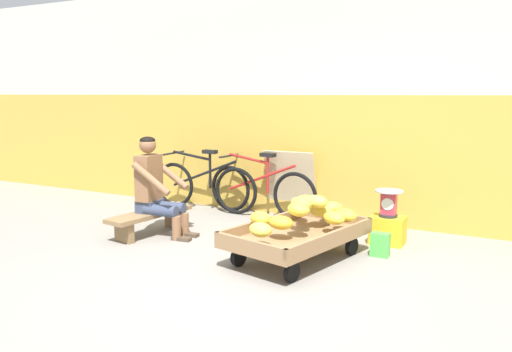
% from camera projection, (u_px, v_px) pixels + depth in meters
% --- Properties ---
extents(ground_plane, '(80.00, 80.00, 0.00)m').
position_uv_depth(ground_plane, '(232.00, 289.00, 4.27)').
color(ground_plane, gray).
extents(back_wall, '(16.00, 0.30, 3.09)m').
position_uv_depth(back_wall, '(342.00, 100.00, 6.47)').
color(back_wall, gold).
rests_on(back_wall, ground).
extents(banana_cart, '(1.15, 1.60, 0.36)m').
position_uv_depth(banana_cart, '(297.00, 236.00, 4.98)').
color(banana_cart, '#8E6B47').
rests_on(banana_cart, ground).
extents(banana_pile, '(0.98, 1.39, 0.26)m').
position_uv_depth(banana_pile, '(305.00, 212.00, 5.03)').
color(banana_pile, gold).
rests_on(banana_pile, banana_cart).
extents(low_bench, '(0.45, 1.13, 0.27)m').
position_uv_depth(low_bench, '(150.00, 218.00, 5.90)').
color(low_bench, olive).
rests_on(low_bench, ground).
extents(vendor_seated, '(0.70, 0.52, 1.14)m').
position_uv_depth(vendor_seated, '(156.00, 187.00, 5.81)').
color(vendor_seated, brown).
rests_on(vendor_seated, ground).
extents(plastic_crate, '(0.36, 0.28, 0.30)m').
position_uv_depth(plastic_crate, '(388.00, 230.00, 5.55)').
color(plastic_crate, gold).
rests_on(plastic_crate, ground).
extents(weighing_scale, '(0.30, 0.30, 0.29)m').
position_uv_depth(weighing_scale, '(389.00, 203.00, 5.50)').
color(weighing_scale, '#28282D').
rests_on(weighing_scale, plastic_crate).
extents(bicycle_near_left, '(1.66, 0.48, 0.86)m').
position_uv_depth(bicycle_near_left, '(204.00, 185.00, 7.12)').
color(bicycle_near_left, black).
rests_on(bicycle_near_left, ground).
extents(bicycle_far_left, '(1.66, 0.48, 0.86)m').
position_uv_depth(bicycle_far_left, '(261.00, 190.00, 6.77)').
color(bicycle_far_left, black).
rests_on(bicycle_far_left, ground).
extents(sign_board, '(0.70, 0.23, 0.88)m').
position_uv_depth(sign_board, '(291.00, 184.00, 6.76)').
color(sign_board, '#C6B289').
rests_on(sign_board, ground).
extents(shopping_bag, '(0.18, 0.12, 0.24)m').
position_uv_depth(shopping_bag, '(380.00, 245.00, 5.12)').
color(shopping_bag, green).
rests_on(shopping_bag, ground).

